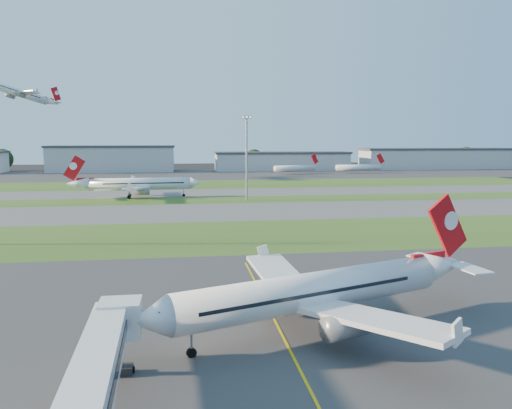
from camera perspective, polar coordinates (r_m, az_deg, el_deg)
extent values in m
plane|color=black|center=(47.53, -2.79, -15.73)|extent=(700.00, 700.00, 0.00)
cube|color=#333335|center=(47.53, -2.79, -15.72)|extent=(300.00, 70.00, 0.01)
cube|color=#314F1A|center=(97.41, -5.72, -3.65)|extent=(300.00, 34.00, 0.01)
cube|color=#515154|center=(129.92, -6.37, -0.87)|extent=(300.00, 32.00, 0.01)
cube|color=#314F1A|center=(154.70, -6.68, 0.46)|extent=(300.00, 18.00, 0.01)
cube|color=#515154|center=(176.55, -6.88, 1.32)|extent=(300.00, 26.00, 0.01)
cube|color=#314F1A|center=(209.38, -7.11, 2.27)|extent=(300.00, 40.00, 0.01)
cube|color=#333335|center=(269.19, -7.37, 3.41)|extent=(400.00, 80.00, 0.01)
cube|color=gold|center=(48.22, 3.36, -15.39)|extent=(0.25, 60.00, 0.02)
cube|color=white|center=(33.47, -18.26, -19.01)|extent=(3.44, 24.08, 2.60)
cube|color=black|center=(33.47, -18.26, -19.01)|extent=(3.59, 24.08, 0.80)
cube|color=white|center=(43.81, -15.25, -12.43)|extent=(3.40, 3.00, 3.00)
cylinder|color=gray|center=(42.94, -15.45, -16.30)|extent=(0.70, 0.70, 3.20)
cube|color=black|center=(43.45, -15.39, -17.81)|extent=(2.20, 1.20, 0.70)
cylinder|color=white|center=(49.44, 6.50, -9.82)|extent=(28.55, 13.39, 3.68)
cube|color=#B40B0F|center=(60.48, 21.06, -2.28)|extent=(6.02, 2.47, 7.33)
cube|color=white|center=(44.42, 13.39, -12.66)|extent=(11.73, 14.47, 1.50)
cube|color=white|center=(56.32, 2.78, -8.13)|extent=(5.85, 14.90, 1.50)
cylinder|color=gray|center=(45.42, 10.11, -13.54)|extent=(4.58, 3.48, 2.23)
cylinder|color=gray|center=(54.15, 2.61, -9.95)|extent=(4.58, 3.48, 2.23)
cylinder|color=white|center=(164.99, -13.04, 2.30)|extent=(31.87, 6.20, 4.01)
cube|color=#B40B0F|center=(166.12, -20.05, 3.94)|extent=(6.86, 0.85, 7.99)
cube|color=white|center=(173.47, -13.35, 2.36)|extent=(9.41, 16.52, 1.63)
cube|color=white|center=(156.65, -13.46, 1.83)|extent=(7.43, 16.42, 1.63)
cylinder|color=gray|center=(171.23, -12.83, 1.92)|extent=(4.59, 2.73, 2.43)
cylinder|color=gray|center=(159.05, -12.86, 1.51)|extent=(4.59, 2.73, 2.43)
cylinder|color=white|center=(261.15, -25.67, 11.50)|extent=(24.30, 21.09, 3.62)
cube|color=#B40B0F|center=(269.11, -22.08, 12.58)|extent=(4.97, 4.22, 7.22)
cube|color=white|center=(254.50, -24.79, 11.56)|extent=(14.08, 11.91, 1.47)
cube|color=white|center=(268.50, -26.11, 11.24)|extent=(10.09, 14.75, 1.47)
cylinder|color=gray|center=(255.77, -25.27, 11.27)|extent=(4.48, 4.25, 2.19)
cylinder|color=gray|center=(265.94, -26.21, 11.05)|extent=(4.48, 4.25, 2.19)
cylinder|color=white|center=(272.34, 4.50, 4.17)|extent=(25.36, 12.51, 3.20)
cube|color=#B40B0F|center=(279.63, 6.72, 5.21)|extent=(4.92, 2.18, 6.16)
cylinder|color=white|center=(283.85, 11.62, 4.17)|extent=(26.13, 4.58, 3.20)
cube|color=#B40B0F|center=(288.93, 14.03, 5.11)|extent=(5.18, 0.58, 6.16)
cylinder|color=gray|center=(152.83, -1.08, 5.13)|extent=(0.60, 0.60, 25.00)
cube|color=gray|center=(152.85, -1.09, 9.96)|extent=(3.20, 0.50, 0.80)
cube|color=#FFF2CC|center=(152.85, -1.09, 9.96)|extent=(2.80, 0.70, 0.35)
cube|color=#93959A|center=(301.53, -16.10, 4.94)|extent=(70.00, 22.00, 14.00)
cube|color=#383A3F|center=(301.33, -16.16, 6.38)|extent=(71.40, 23.00, 1.20)
cube|color=#93959A|center=(304.60, 2.95, 4.87)|extent=(80.00, 22.00, 10.00)
cube|color=#383A3F|center=(304.40, 2.96, 5.92)|extent=(81.60, 23.00, 1.20)
cube|color=#93959A|center=(338.48, 19.87, 4.86)|extent=(95.00, 22.00, 12.00)
cube|color=#383A3F|center=(338.30, 19.92, 5.98)|extent=(96.90, 23.00, 1.20)
cylinder|color=black|center=(331.34, -26.94, 3.79)|extent=(1.00, 1.00, 4.40)
sphere|color=black|center=(331.13, -26.99, 4.65)|extent=(12.10, 12.10, 12.10)
cylinder|color=black|center=(310.38, -11.21, 4.19)|extent=(1.00, 1.00, 3.60)
sphere|color=black|center=(310.18, -11.23, 4.94)|extent=(9.90, 9.90, 9.90)
cylinder|color=black|center=(316.03, -0.22, 4.44)|extent=(1.00, 1.00, 4.20)
sphere|color=black|center=(315.82, -0.22, 5.30)|extent=(11.55, 11.55, 11.55)
cylinder|color=black|center=(332.97, 12.75, 4.38)|extent=(1.00, 1.00, 3.80)
sphere|color=black|center=(332.79, 12.78, 5.11)|extent=(10.45, 10.45, 10.45)
cylinder|color=black|center=(367.32, 22.81, 4.31)|extent=(1.00, 1.00, 4.60)
sphere|color=black|center=(367.13, 22.85, 5.12)|extent=(12.65, 12.65, 12.65)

